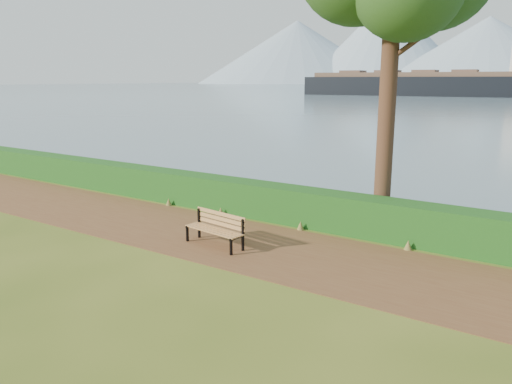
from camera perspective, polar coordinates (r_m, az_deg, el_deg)
The scene contains 5 objects.
ground at distance 12.73m, azimuth -5.76°, elevation -5.43°, with size 140.00×140.00×0.00m, color #415518.
path at distance 12.95m, azimuth -4.91°, elevation -5.07°, with size 40.00×3.40×0.01m, color brown.
hedge at distance 14.61m, azimuth 0.66°, elevation -0.93°, with size 32.00×0.85×1.00m, color #124213.
bench at distance 12.14m, azimuth -4.53°, elevation -3.99°, with size 1.67×0.69×0.82m.
cargo_ship at distance 128.04m, azimuth 20.65°, elevation 11.48°, with size 63.04×15.05×18.95m.
Camera 1 is at (7.72, -9.32, 3.97)m, focal length 35.00 mm.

